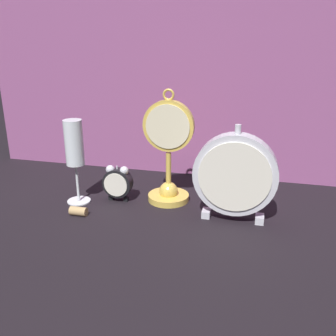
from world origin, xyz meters
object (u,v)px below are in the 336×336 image
pocket_watch_on_stand (168,159)px  champagne_flute (75,149)px  alarm_clock_twin_bell (118,182)px  wine_cork (78,211)px  mantel_clock_silver (235,175)px

pocket_watch_on_stand → champagne_flute: bearing=-163.6°
pocket_watch_on_stand → alarm_clock_twin_bell: (-0.13, -0.04, -0.06)m
champagne_flute → wine_cork: champagne_flute is taller
alarm_clock_twin_bell → mantel_clock_silver: bearing=-7.2°
pocket_watch_on_stand → alarm_clock_twin_bell: size_ratio=3.03×
alarm_clock_twin_bell → mantel_clock_silver: 0.31m
pocket_watch_on_stand → champagne_flute: size_ratio=1.34×
pocket_watch_on_stand → wine_cork: 0.26m
wine_cork → champagne_flute: bearing=116.2°
mantel_clock_silver → champagne_flute: bearing=179.1°
pocket_watch_on_stand → wine_cork: bearing=-143.4°
mantel_clock_silver → champagne_flute: 0.41m
mantel_clock_silver → champagne_flute: mantel_clock_silver is taller
champagne_flute → wine_cork: size_ratio=5.26×
pocket_watch_on_stand → mantel_clock_silver: (0.18, -0.07, -0.00)m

